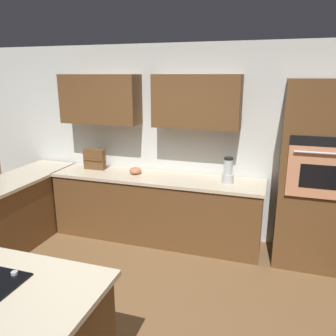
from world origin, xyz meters
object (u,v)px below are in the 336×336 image
at_px(wall_oven, 316,176).
at_px(mixing_bowl, 135,171).
at_px(spice_rack, 95,159).
at_px(blender, 228,172).

height_order(wall_oven, mixing_bowl, wall_oven).
bearing_deg(wall_oven, spice_rack, -1.66).
bearing_deg(spice_rack, wall_oven, 178.34).
bearing_deg(spice_rack, mixing_bowl, 175.45).
bearing_deg(mixing_bowl, blender, 180.00).
distance_m(wall_oven, mixing_bowl, 2.25).
height_order(blender, mixing_bowl, blender).
relative_size(wall_oven, mixing_bowl, 13.01).
relative_size(wall_oven, blender, 6.70).
bearing_deg(mixing_bowl, spice_rack, -4.55).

